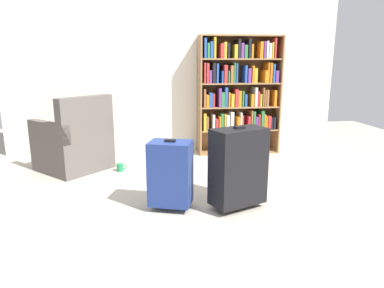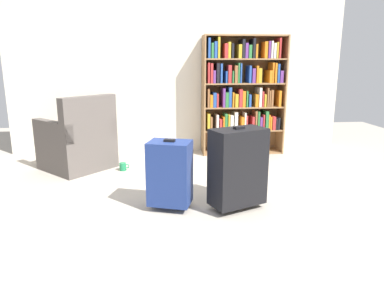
{
  "view_description": "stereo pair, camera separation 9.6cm",
  "coord_description": "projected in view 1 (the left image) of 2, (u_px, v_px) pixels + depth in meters",
  "views": [
    {
      "loc": [
        -0.39,
        -2.95,
        1.28
      ],
      "look_at": [
        0.01,
        0.1,
        0.55
      ],
      "focal_mm": 32.63,
      "sensor_mm": 36.0,
      "label": 1
    },
    {
      "loc": [
        -0.29,
        -2.96,
        1.28
      ],
      "look_at": [
        0.01,
        0.1,
        0.55
      ],
      "focal_mm": 32.63,
      "sensor_mm": 36.0,
      "label": 2
    }
  ],
  "objects": [
    {
      "name": "armchair",
      "position": [
        75.0,
        144.0,
        4.18
      ],
      "size": [
        0.99,
        0.99,
        0.9
      ],
      "color": "#59514C",
      "rests_on": "ground"
    },
    {
      "name": "back_wall",
      "position": [
        173.0,
        60.0,
        4.89
      ],
      "size": [
        4.71,
        0.1,
        2.6
      ],
      "primitive_type": "cube",
      "color": "beige",
      "rests_on": "ground"
    },
    {
      "name": "suitcase_navy_blue",
      "position": [
        171.0,
        173.0,
        3.04
      ],
      "size": [
        0.42,
        0.36,
        0.63
      ],
      "color": "navy",
      "rests_on": "ground"
    },
    {
      "name": "suitcase_black",
      "position": [
        238.0,
        167.0,
        3.04
      ],
      "size": [
        0.54,
        0.42,
        0.74
      ],
      "color": "black",
      "rests_on": "ground"
    },
    {
      "name": "mug",
      "position": [
        120.0,
        167.0,
        4.17
      ],
      "size": [
        0.12,
        0.08,
        0.1
      ],
      "color": "#1E7F4C",
      "rests_on": "ground"
    },
    {
      "name": "bookshelf",
      "position": [
        238.0,
        91.0,
        4.87
      ],
      "size": [
        1.14,
        0.34,
        1.62
      ],
      "color": "olive",
      "rests_on": "ground"
    },
    {
      "name": "ground_plane",
      "position": [
        192.0,
        205.0,
        3.19
      ],
      "size": [
        8.24,
        8.24,
        0.0
      ],
      "primitive_type": "plane",
      "color": "#B2A899"
    }
  ]
}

